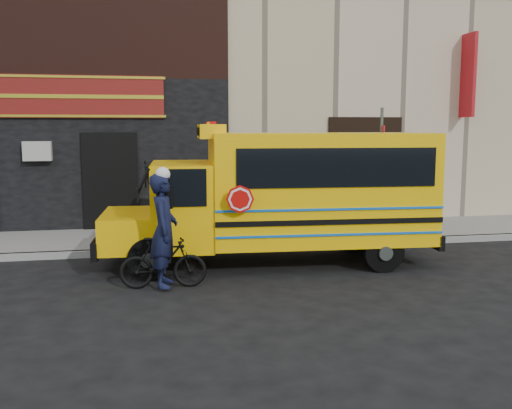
{
  "coord_description": "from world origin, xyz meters",
  "views": [
    {
      "loc": [
        -2.26,
        -10.26,
        2.87
      ],
      "look_at": [
        0.08,
        1.85,
        1.19
      ],
      "focal_mm": 40.0,
      "sensor_mm": 36.0,
      "label": 1
    }
  ],
  "objects_px": {
    "sign_pole": "(381,172)",
    "bicycle": "(163,263)",
    "cyclist": "(164,233)",
    "school_bus": "(287,192)"
  },
  "relations": [
    {
      "from": "sign_pole",
      "to": "cyclist",
      "type": "distance_m",
      "value": 5.84
    },
    {
      "from": "sign_pole",
      "to": "bicycle",
      "type": "bearing_deg",
      "value": -153.64
    },
    {
      "from": "school_bus",
      "to": "cyclist",
      "type": "distance_m",
      "value": 3.02
    },
    {
      "from": "school_bus",
      "to": "cyclist",
      "type": "height_order",
      "value": "school_bus"
    },
    {
      "from": "sign_pole",
      "to": "cyclist",
      "type": "height_order",
      "value": "sign_pole"
    },
    {
      "from": "sign_pole",
      "to": "bicycle",
      "type": "distance_m",
      "value": 5.95
    },
    {
      "from": "school_bus",
      "to": "sign_pole",
      "type": "distance_m",
      "value": 2.83
    },
    {
      "from": "sign_pole",
      "to": "cyclist",
      "type": "bearing_deg",
      "value": -153.24
    },
    {
      "from": "bicycle",
      "to": "cyclist",
      "type": "bearing_deg",
      "value": -139.78
    },
    {
      "from": "bicycle",
      "to": "school_bus",
      "type": "bearing_deg",
      "value": -59.06
    }
  ]
}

